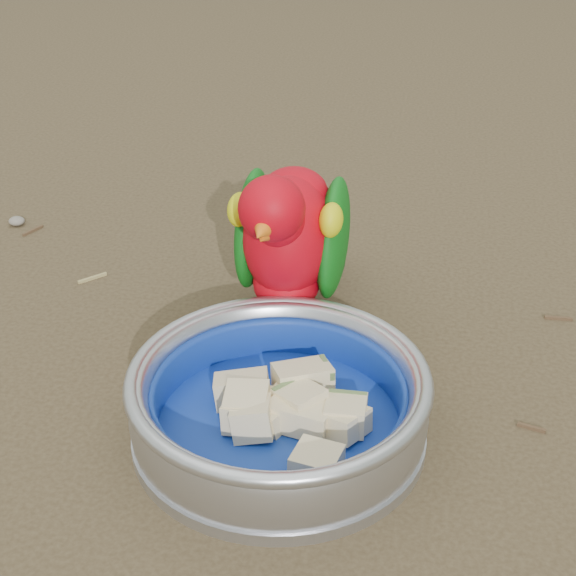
# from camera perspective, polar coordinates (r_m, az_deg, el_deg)

# --- Properties ---
(ground) EXTENTS (60.00, 60.00, 0.00)m
(ground) POSITION_cam_1_polar(r_m,az_deg,el_deg) (0.70, -10.26, -10.02)
(ground) COLOR #453724
(food_bowl) EXTENTS (0.23, 0.23, 0.02)m
(food_bowl) POSITION_cam_1_polar(r_m,az_deg,el_deg) (0.70, -0.59, -9.09)
(food_bowl) COLOR #B2B2BA
(food_bowl) RESTS_ON ground
(bowl_wall) EXTENTS (0.23, 0.23, 0.04)m
(bowl_wall) POSITION_cam_1_polar(r_m,az_deg,el_deg) (0.68, -0.60, -7.13)
(bowl_wall) COLOR #B2B2BA
(bowl_wall) RESTS_ON food_bowl
(fruit_wedges) EXTENTS (0.14, 0.14, 0.03)m
(fruit_wedges) POSITION_cam_1_polar(r_m,az_deg,el_deg) (0.68, -0.60, -7.60)
(fruit_wedges) COLOR beige
(fruit_wedges) RESTS_ON food_bowl
(lory_parrot) EXTENTS (0.12, 0.22, 0.17)m
(lory_parrot) POSITION_cam_1_polar(r_m,az_deg,el_deg) (0.78, 0.02, 2.40)
(lory_parrot) COLOR #B1030F
(lory_parrot) RESTS_ON ground
(ground_debris) EXTENTS (0.90, 0.80, 0.01)m
(ground_debris) POSITION_cam_1_polar(r_m,az_deg,el_deg) (0.71, -6.25, -8.61)
(ground_debris) COLOR #978551
(ground_debris) RESTS_ON ground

